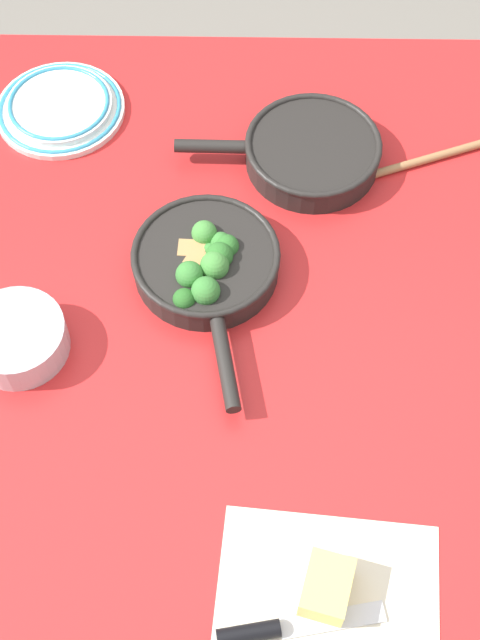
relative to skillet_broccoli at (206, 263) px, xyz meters
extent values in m
plane|color=slate|center=(0.10, 0.06, -0.76)|extent=(14.00, 14.00, 0.00)
cube|color=red|center=(0.10, 0.06, -0.05)|extent=(1.34, 0.98, 0.03)
cylinder|color=#BCBCC1|center=(-0.51, -0.37, -0.41)|extent=(0.05, 0.05, 0.70)
cylinder|color=#BCBCC1|center=(-0.51, 0.49, -0.41)|extent=(0.05, 0.05, 0.70)
cylinder|color=black|center=(-0.01, 0.00, -0.01)|extent=(0.24, 0.24, 0.05)
torus|color=black|center=(-0.01, 0.00, 0.01)|extent=(0.25, 0.25, 0.01)
cylinder|color=black|center=(0.19, 0.04, 0.00)|extent=(0.16, 0.05, 0.02)
cylinder|color=#205218|center=(0.08, -0.03, -0.01)|extent=(0.01, 0.01, 0.02)
sphere|color=#286023|center=(0.08, -0.03, 0.01)|extent=(0.04, 0.04, 0.04)
cylinder|color=#2C6823|center=(-0.02, 0.01, -0.01)|extent=(0.01, 0.01, 0.02)
sphere|color=#387A33|center=(-0.02, 0.01, 0.01)|extent=(0.03, 0.03, 0.03)
cylinder|color=#2C6823|center=(0.04, -0.03, -0.01)|extent=(0.02, 0.02, 0.02)
sphere|color=#387A33|center=(0.04, -0.03, 0.02)|extent=(0.05, 0.05, 0.05)
cylinder|color=#2C6823|center=(0.07, 0.00, -0.01)|extent=(0.02, 0.02, 0.03)
sphere|color=#387A33|center=(0.07, 0.00, 0.02)|extent=(0.05, 0.05, 0.05)
cylinder|color=#245B1C|center=(-0.02, 0.03, -0.01)|extent=(0.01, 0.01, 0.02)
sphere|color=#2D6B28|center=(-0.02, 0.03, 0.02)|extent=(0.04, 0.04, 0.04)
cylinder|color=#357027|center=(0.02, 0.01, -0.01)|extent=(0.02, 0.02, 0.03)
sphere|color=#428438|center=(0.02, 0.01, 0.02)|extent=(0.05, 0.05, 0.05)
cylinder|color=#2C6823|center=(-0.03, 0.02, -0.01)|extent=(0.01, 0.01, 0.02)
sphere|color=#387A33|center=(-0.03, 0.02, 0.01)|extent=(0.04, 0.04, 0.04)
cylinder|color=#357027|center=(-0.05, 0.00, -0.01)|extent=(0.01, 0.01, 0.02)
sphere|color=#428438|center=(-0.05, 0.00, 0.02)|extent=(0.04, 0.04, 0.04)
cylinder|color=#245B1C|center=(0.00, 0.02, -0.01)|extent=(0.02, 0.02, 0.02)
sphere|color=#2D6B28|center=(0.00, 0.02, 0.02)|extent=(0.05, 0.05, 0.05)
cube|color=#AD7F4C|center=(0.01, -0.01, 0.00)|extent=(0.05, 0.06, 0.04)
cube|color=olive|center=(-0.04, 0.00, -0.01)|extent=(0.04, 0.04, 0.02)
cube|color=olive|center=(-0.01, 0.00, -0.01)|extent=(0.04, 0.03, 0.03)
cube|color=#9E703D|center=(0.00, 0.00, -0.01)|extent=(0.03, 0.04, 0.03)
cube|color=olive|center=(-0.02, -0.01, 0.00)|extent=(0.05, 0.05, 0.03)
cube|color=#AD7F4C|center=(-0.02, -0.02, 0.00)|extent=(0.04, 0.05, 0.04)
cylinder|color=black|center=(-0.25, 0.18, -0.01)|extent=(0.24, 0.24, 0.05)
torus|color=black|center=(-0.25, 0.18, 0.02)|extent=(0.24, 0.24, 0.01)
cylinder|color=black|center=(-0.25, 0.00, 0.01)|extent=(0.03, 0.13, 0.02)
cylinder|color=#DBC156|center=(-0.25, 0.18, -0.01)|extent=(0.20, 0.20, 0.02)
cylinder|color=#996B42|center=(-0.24, 0.37, -0.02)|extent=(0.11, 0.27, 0.02)
ellipsoid|color=#996B42|center=(-0.18, 0.22, -0.02)|extent=(0.06, 0.07, 0.02)
cube|color=silver|center=(0.56, 0.19, -0.03)|extent=(0.05, 0.15, 0.01)
cylinder|color=black|center=(0.58, 0.08, -0.02)|extent=(0.04, 0.09, 0.02)
cube|color=#EACC66|center=(0.52, 0.18, 0.00)|extent=(0.10, 0.08, 0.05)
cylinder|color=silver|center=(-0.36, -0.29, -0.03)|extent=(0.24, 0.24, 0.01)
torus|color=teal|center=(-0.36, -0.29, -0.02)|extent=(0.23, 0.23, 0.01)
cylinder|color=silver|center=(-0.36, -0.29, -0.01)|extent=(0.20, 0.20, 0.01)
torus|color=teal|center=(-0.36, -0.29, -0.01)|extent=(0.19, 0.19, 0.01)
cylinder|color=#B7B7BC|center=(0.15, -0.29, 0.00)|extent=(0.16, 0.16, 0.06)
camera|label=1|loc=(0.83, 0.07, 1.20)|focal=50.00mm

